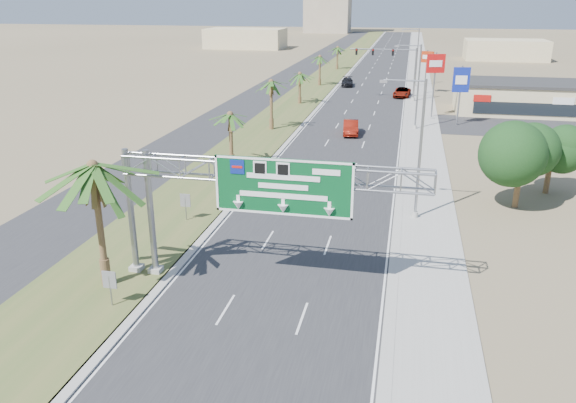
{
  "coord_description": "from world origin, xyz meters",
  "views": [
    {
      "loc": [
        6.39,
        -16.95,
        15.09
      ],
      "look_at": [
        0.15,
        12.3,
        4.2
      ],
      "focal_mm": 35.0,
      "sensor_mm": 36.0,
      "label": 1
    }
  ],
  "objects_px": {
    "car_left_lane": "(295,175)",
    "car_mid_lane": "(351,128)",
    "sign_gantry": "(256,182)",
    "palm_near": "(93,167)",
    "car_far": "(347,82)",
    "pole_sign_red_far": "(427,60)",
    "pole_sign_blue": "(461,82)",
    "signal_mast": "(402,69)",
    "car_right_lane": "(402,92)",
    "store_building": "(523,98)",
    "pole_sign_red_near": "(435,67)"
  },
  "relations": [
    {
      "from": "signal_mast",
      "to": "store_building",
      "type": "height_order",
      "value": "signal_mast"
    },
    {
      "from": "pole_sign_blue",
      "to": "store_building",
      "type": "bearing_deg",
      "value": 48.45
    },
    {
      "from": "signal_mast",
      "to": "car_right_lane",
      "type": "distance_m",
      "value": 5.49
    },
    {
      "from": "car_left_lane",
      "to": "car_mid_lane",
      "type": "relative_size",
      "value": 0.82
    },
    {
      "from": "sign_gantry",
      "to": "store_building",
      "type": "height_order",
      "value": "sign_gantry"
    },
    {
      "from": "palm_near",
      "to": "car_mid_lane",
      "type": "bearing_deg",
      "value": 76.78
    },
    {
      "from": "store_building",
      "to": "pole_sign_red_near",
      "type": "bearing_deg",
      "value": -153.87
    },
    {
      "from": "palm_near",
      "to": "car_mid_lane",
      "type": "xyz_separation_m",
      "value": [
        9.31,
        39.64,
        -6.12
      ]
    },
    {
      "from": "palm_near",
      "to": "pole_sign_red_far",
      "type": "bearing_deg",
      "value": 75.76
    },
    {
      "from": "palm_near",
      "to": "car_mid_lane",
      "type": "height_order",
      "value": "palm_near"
    },
    {
      "from": "store_building",
      "to": "sign_gantry",
      "type": "bearing_deg",
      "value": -112.36
    },
    {
      "from": "car_mid_lane",
      "to": "pole_sign_red_far",
      "type": "height_order",
      "value": "pole_sign_red_far"
    },
    {
      "from": "car_left_lane",
      "to": "car_mid_lane",
      "type": "height_order",
      "value": "car_mid_lane"
    },
    {
      "from": "signal_mast",
      "to": "car_far",
      "type": "height_order",
      "value": "signal_mast"
    },
    {
      "from": "store_building",
      "to": "car_right_lane",
      "type": "height_order",
      "value": "store_building"
    },
    {
      "from": "car_far",
      "to": "pole_sign_red_far",
      "type": "xyz_separation_m",
      "value": [
        13.54,
        -5.94,
        4.8
      ]
    },
    {
      "from": "car_mid_lane",
      "to": "car_right_lane",
      "type": "xyz_separation_m",
      "value": [
        5.31,
        27.97,
        -0.06
      ]
    },
    {
      "from": "pole_sign_red_near",
      "to": "car_left_lane",
      "type": "bearing_deg",
      "value": -111.16
    },
    {
      "from": "store_building",
      "to": "car_far",
      "type": "relative_size",
      "value": 3.55
    },
    {
      "from": "car_mid_lane",
      "to": "car_far",
      "type": "bearing_deg",
      "value": 90.91
    },
    {
      "from": "car_left_lane",
      "to": "car_mid_lane",
      "type": "bearing_deg",
      "value": 77.88
    },
    {
      "from": "car_right_lane",
      "to": "car_far",
      "type": "relative_size",
      "value": 1.06
    },
    {
      "from": "car_right_lane",
      "to": "pole_sign_red_far",
      "type": "bearing_deg",
      "value": 53.44
    },
    {
      "from": "signal_mast",
      "to": "pole_sign_red_far",
      "type": "height_order",
      "value": "signal_mast"
    },
    {
      "from": "pole_sign_red_near",
      "to": "pole_sign_red_far",
      "type": "xyz_separation_m",
      "value": [
        -0.63,
        19.77,
        -1.06
      ]
    },
    {
      "from": "sign_gantry",
      "to": "pole_sign_red_far",
      "type": "bearing_deg",
      "value": 81.79
    },
    {
      "from": "car_mid_lane",
      "to": "pole_sign_red_near",
      "type": "distance_m",
      "value": 16.59
    },
    {
      "from": "palm_near",
      "to": "car_right_lane",
      "type": "xyz_separation_m",
      "value": [
        14.62,
        67.61,
        -6.18
      ]
    },
    {
      "from": "sign_gantry",
      "to": "pole_sign_red_far",
      "type": "xyz_separation_m",
      "value": [
        10.06,
        69.78,
        -0.52
      ]
    },
    {
      "from": "palm_near",
      "to": "car_mid_lane",
      "type": "distance_m",
      "value": 41.18
    },
    {
      "from": "palm_near",
      "to": "car_right_lane",
      "type": "bearing_deg",
      "value": 77.8
    },
    {
      "from": "pole_sign_red_near",
      "to": "pole_sign_red_far",
      "type": "bearing_deg",
      "value": 91.83
    },
    {
      "from": "sign_gantry",
      "to": "car_mid_lane",
      "type": "relative_size",
      "value": 3.4
    },
    {
      "from": "car_left_lane",
      "to": "car_mid_lane",
      "type": "xyz_separation_m",
      "value": [
        2.73,
        19.36,
        0.12
      ]
    },
    {
      "from": "store_building",
      "to": "pole_sign_red_near",
      "type": "xyz_separation_m",
      "value": [
        -12.37,
        -6.07,
        4.6
      ]
    },
    {
      "from": "store_building",
      "to": "car_right_lane",
      "type": "bearing_deg",
      "value": 149.89
    },
    {
      "from": "car_left_lane",
      "to": "pole_sign_blue",
      "type": "distance_m",
      "value": 31.49
    },
    {
      "from": "car_mid_lane",
      "to": "car_far",
      "type": "distance_m",
      "value": 38.28
    },
    {
      "from": "pole_sign_blue",
      "to": "pole_sign_red_far",
      "type": "distance_m",
      "value": 24.55
    },
    {
      "from": "car_far",
      "to": "pole_sign_red_far",
      "type": "distance_m",
      "value": 15.54
    },
    {
      "from": "pole_sign_red_near",
      "to": "pole_sign_red_far",
      "type": "relative_size",
      "value": 1.19
    },
    {
      "from": "sign_gantry",
      "to": "car_right_lane",
      "type": "distance_m",
      "value": 66.22
    },
    {
      "from": "car_mid_lane",
      "to": "pole_sign_blue",
      "type": "height_order",
      "value": "pole_sign_blue"
    },
    {
      "from": "sign_gantry",
      "to": "car_left_lane",
      "type": "relative_size",
      "value": 4.13
    },
    {
      "from": "car_left_lane",
      "to": "pole_sign_red_near",
      "type": "relative_size",
      "value": 0.48
    },
    {
      "from": "store_building",
      "to": "car_left_lane",
      "type": "bearing_deg",
      "value": -123.13
    },
    {
      "from": "palm_near",
      "to": "signal_mast",
      "type": "height_order",
      "value": "palm_near"
    },
    {
      "from": "car_left_lane",
      "to": "pole_sign_blue",
      "type": "relative_size",
      "value": 0.55
    },
    {
      "from": "sign_gantry",
      "to": "signal_mast",
      "type": "xyz_separation_m",
      "value": [
        6.23,
        62.05,
        -1.21
      ]
    },
    {
      "from": "signal_mast",
      "to": "car_far",
      "type": "bearing_deg",
      "value": 125.38
    }
  ]
}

